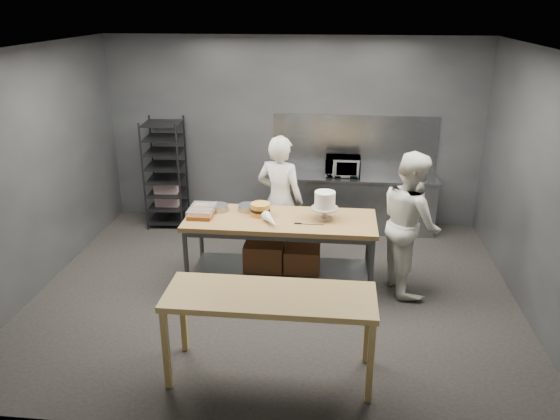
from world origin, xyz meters
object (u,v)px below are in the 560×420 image
(speed_rack, at_px, (166,174))
(chef_behind, at_px, (280,201))
(near_counter, at_px, (270,302))
(microwave, at_px, (343,166))
(work_table, at_px, (280,243))
(frosted_cake_stand, at_px, (325,202))
(layer_cake, at_px, (260,209))
(chef_right, at_px, (411,223))

(speed_rack, bearing_deg, chef_behind, -31.39)
(near_counter, xyz_separation_m, speed_rack, (-2.17, 3.74, 0.04))
(speed_rack, height_order, microwave, speed_rack)
(work_table, xyz_separation_m, microwave, (0.78, 1.95, 0.48))
(near_counter, distance_m, speed_rack, 4.33)
(frosted_cake_stand, xyz_separation_m, layer_cake, (-0.81, 0.05, -0.15))
(work_table, distance_m, layer_cake, 0.51)
(near_counter, height_order, frosted_cake_stand, frosted_cake_stand)
(chef_right, height_order, frosted_cake_stand, chef_right)
(speed_rack, xyz_separation_m, frosted_cake_stand, (2.62, -1.85, 0.29))
(microwave, xyz_separation_m, layer_cake, (-1.04, -1.88, -0.05))
(chef_behind, relative_size, chef_right, 1.01)
(work_table, relative_size, chef_right, 1.33)
(microwave, bearing_deg, chef_right, -66.08)
(work_table, height_order, chef_right, chef_right)
(speed_rack, height_order, layer_cake, speed_rack)
(layer_cake, bearing_deg, near_counter, -79.46)
(work_table, xyz_separation_m, frosted_cake_stand, (0.55, 0.02, 0.58))
(speed_rack, distance_m, chef_behind, 2.34)
(work_table, relative_size, frosted_cake_stand, 6.62)
(near_counter, relative_size, layer_cake, 7.98)
(speed_rack, distance_m, chef_right, 4.11)
(near_counter, distance_m, frosted_cake_stand, 1.97)
(near_counter, xyz_separation_m, microwave, (0.68, 3.82, 0.24))
(chef_right, xyz_separation_m, microwave, (-0.84, 1.90, 0.15))
(work_table, height_order, frosted_cake_stand, frosted_cake_stand)
(work_table, height_order, speed_rack, speed_rack)
(speed_rack, xyz_separation_m, microwave, (2.85, 0.08, 0.19))
(speed_rack, distance_m, frosted_cake_stand, 3.22)
(frosted_cake_stand, bearing_deg, near_counter, -103.47)
(chef_behind, relative_size, frosted_cake_stand, 5.04)
(speed_rack, height_order, frosted_cake_stand, speed_rack)
(chef_right, bearing_deg, layer_cake, 75.12)
(near_counter, xyz_separation_m, chef_behind, (-0.17, 2.53, 0.10))
(work_table, xyz_separation_m, chef_right, (1.62, 0.06, 0.33))
(microwave, relative_size, layer_cake, 2.16)
(chef_behind, height_order, layer_cake, chef_behind)
(near_counter, xyz_separation_m, frosted_cake_stand, (0.45, 1.89, 0.34))
(chef_behind, distance_m, layer_cake, 0.62)
(layer_cake, bearing_deg, chef_behind, 72.31)
(layer_cake, bearing_deg, work_table, -15.05)
(chef_behind, bearing_deg, layer_cake, 90.36)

